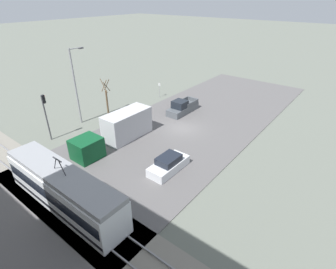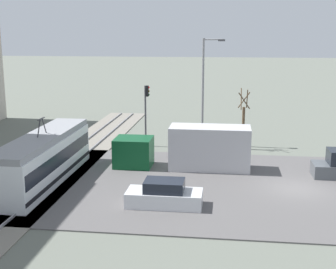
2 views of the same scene
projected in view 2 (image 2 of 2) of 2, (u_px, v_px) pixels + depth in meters
ground_plane at (296, 189)px, 30.34m from camera, size 320.00×320.00×0.00m
road_surface at (296, 189)px, 30.33m from camera, size 16.37×51.60×0.08m
rail_bed at (48, 179)px, 32.39m from camera, size 53.43×4.40×0.22m
light_rail_tram at (43, 159)px, 31.46m from camera, size 12.16×2.67×4.34m
box_truck at (191, 149)px, 34.55m from camera, size 2.50×10.02×3.18m
sedan_car_0 at (164, 195)px, 27.20m from camera, size 1.88×4.41×1.54m
traffic_light_pole at (146, 107)px, 41.11m from camera, size 0.28×0.47×5.42m
street_tree at (243, 122)px, 40.23m from camera, size 1.24×1.03×5.28m
street_lamp_near_crossing at (205, 85)px, 41.18m from camera, size 0.36×1.95×9.48m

